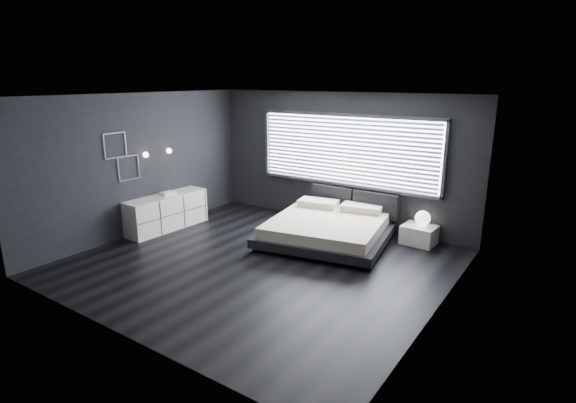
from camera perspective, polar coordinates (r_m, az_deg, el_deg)
The scene contains 12 objects.
room at distance 7.38m, azimuth -3.72°, elevation 2.29°, with size 6.04×6.00×2.80m.
window at distance 9.48m, azimuth 7.34°, elevation 6.42°, with size 4.14×0.09×1.52m.
headboard at distance 9.54m, azimuth 8.29°, elevation 0.06°, with size 1.96×0.16×0.52m.
sconce_near at distance 9.40m, azimuth -17.64°, elevation 5.68°, with size 0.18×0.11×0.11m.
sconce_far at distance 9.77m, azimuth -14.88°, elevation 6.24°, with size 0.18×0.11×0.11m.
wall_art_upper at distance 9.08m, azimuth -21.09°, elevation 6.66°, with size 0.01×0.48×0.48m.
wall_art_lower at distance 9.30m, azimuth -19.56°, elevation 4.04°, with size 0.01×0.48×0.48m.
bed at distance 8.72m, azimuth 5.02°, elevation -3.37°, with size 2.65×2.56×0.59m.
nightstand at distance 8.97m, azimuth 16.30°, elevation -4.06°, with size 0.61×0.51×0.36m, color white.
orb_lamp at distance 8.90m, azimuth 16.73°, elevation -2.04°, with size 0.29×0.29×0.29m, color white.
dresser at distance 9.73m, azimuth -15.13°, elevation -1.30°, with size 0.59×1.83×0.73m.
book_stack at distance 9.66m, azimuth -15.00°, elevation 1.01°, with size 0.29×0.35×0.06m.
Camera 1 is at (4.43, -5.66, 3.08)m, focal length 28.00 mm.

